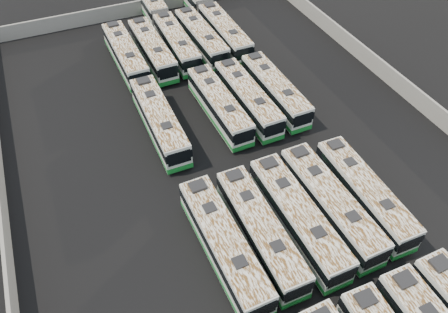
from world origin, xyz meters
TOP-DOWN VIEW (x-y plane):
  - ground at (0.00, 0.00)m, footprint 140.00×140.00m
  - perimeter_wall at (0.00, 0.00)m, footprint 45.20×73.20m
  - bus_midfront_far_left at (-6.07, -7.58)m, footprint 2.97×12.85m
  - bus_midfront_left at (-2.74, -7.52)m, footprint 2.68×12.46m
  - bus_midfront_center at (0.74, -7.64)m, footprint 2.82×12.86m
  - bus_midfront_right at (4.09, -7.47)m, footprint 2.94×12.82m
  - bus_midfront_far_right at (7.62, -7.62)m, footprint 2.79×12.28m
  - bus_midback_far_left at (-6.12, 9.19)m, footprint 2.76×12.82m
  - bus_midback_center at (0.73, 9.16)m, footprint 2.82×12.30m
  - bus_midback_right at (4.10, 8.99)m, footprint 2.80×12.42m
  - bus_midback_far_right at (7.62, 9.12)m, footprint 2.72×12.31m
  - bus_back_far_left at (-6.10, 23.17)m, footprint 2.88×12.68m
  - bus_back_left at (-2.64, 23.00)m, footprint 2.83×12.49m
  - bus_back_center at (0.78, 26.58)m, footprint 2.90×19.17m
  - bus_back_right at (4.16, 23.17)m, footprint 2.92×12.60m
  - bus_back_far_right at (7.57, 26.56)m, footprint 2.75×19.59m

SIDE VIEW (x-z plane):
  - ground at x=0.00m, z-range 0.00..0.00m
  - perimeter_wall at x=0.00m, z-range 0.00..2.20m
  - bus_midfront_far_right at x=7.62m, z-range 0.04..3.49m
  - bus_midback_center at x=0.73m, z-range 0.04..3.49m
  - bus_midback_far_right at x=7.62m, z-range 0.04..3.50m
  - bus_back_center at x=0.78m, z-range 0.04..3.51m
  - bus_midback_right at x=4.10m, z-range 0.04..3.53m
  - bus_midfront_left at x=-2.74m, z-range 0.04..3.55m
  - bus_back_left at x=-2.64m, z-range 0.04..3.55m
  - bus_back_right at x=4.16m, z-range 0.04..3.58m
  - bus_back_far_right at x=7.57m, z-range 0.04..3.59m
  - bus_back_far_left at x=-6.10m, z-range 0.04..3.60m
  - bus_midfront_right at x=4.09m, z-range 0.04..3.64m
  - bus_midfront_far_left at x=-6.07m, z-range 0.04..3.65m
  - bus_midback_far_left at x=-6.12m, z-range 0.04..3.65m
  - bus_midfront_center at x=0.74m, z-range 0.04..3.66m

